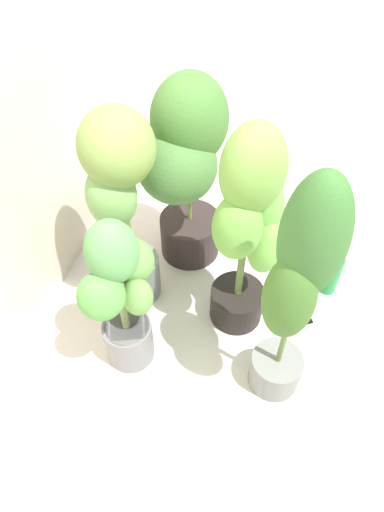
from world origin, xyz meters
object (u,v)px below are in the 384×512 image
(potted_plant_front_left, at_px, (297,289))
(nutrient_bottle, at_px, (332,274))
(potted_plant_center, at_px, (249,224))
(potted_plant_back_right, at_px, (185,165))
(potted_plant_back_left, at_px, (122,295))
(potted_plant_back_center, at_px, (122,197))
(cell_phone, at_px, (301,314))

(potted_plant_front_left, xyz_separation_m, nutrient_bottle, (0.51, -0.16, -0.47))
(potted_plant_center, height_order, potted_plant_back_right, potted_plant_center)
(potted_plant_back_left, distance_m, potted_plant_front_left, 0.57)
(potted_plant_front_left, bearing_deg, potted_plant_back_right, 42.19)
(potted_plant_back_left, distance_m, potted_plant_back_right, 0.58)
(potted_plant_back_center, relative_size, potted_plant_center, 0.97)
(potted_plant_back_right, bearing_deg, potted_plant_back_center, 151.52)
(cell_phone, bearing_deg, potted_plant_back_left, -0.09)
(cell_phone, bearing_deg, potted_plant_back_right, -50.06)
(potted_plant_center, bearing_deg, nutrient_bottle, -55.44)
(potted_plant_center, relative_size, potted_plant_back_left, 1.29)
(potted_plant_front_left, height_order, potted_plant_back_right, potted_plant_front_left)
(potted_plant_back_center, relative_size, cell_phone, 5.48)
(potted_plant_center, xyz_separation_m, nutrient_bottle, (0.24, -0.35, -0.42))
(potted_plant_front_left, bearing_deg, nutrient_bottle, -17.81)
(potted_plant_center, distance_m, cell_phone, 0.59)
(potted_plant_center, distance_m, nutrient_bottle, 0.60)
(potted_plant_center, relative_size, potted_plant_back_right, 1.05)
(cell_phone, xyz_separation_m, nutrient_bottle, (0.17, -0.09, 0.10))
(potted_plant_back_center, distance_m, potted_plant_front_left, 0.69)
(potted_plant_back_center, relative_size, potted_plant_front_left, 0.90)
(potted_plant_center, bearing_deg, potted_plant_front_left, -145.84)
(potted_plant_center, height_order, nutrient_bottle, potted_plant_center)
(potted_plant_center, xyz_separation_m, potted_plant_back_left, (-0.29, 0.36, -0.15))
(potted_plant_back_center, height_order, potted_plant_front_left, potted_plant_front_left)
(potted_plant_back_left, relative_size, nutrient_bottle, 3.20)
(potted_plant_back_center, relative_size, potted_plant_back_right, 1.01)
(potted_plant_back_left, relative_size, cell_phone, 4.41)
(nutrient_bottle, bearing_deg, potted_plant_back_left, 127.18)
(potted_plant_front_left, bearing_deg, potted_plant_center, 34.16)
(potted_plant_back_center, xyz_separation_m, potted_plant_back_right, (0.27, -0.15, -0.03))
(potted_plant_back_left, height_order, cell_phone, potted_plant_back_left)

